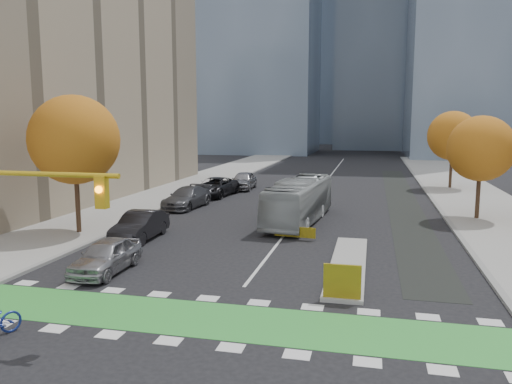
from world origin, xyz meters
The scene contains 21 objects.
ground centered at (0.00, 0.00, 0.00)m, with size 300.00×300.00×0.00m, color black.
sidewalk_west centered at (-13.50, 20.00, 0.07)m, with size 7.00×120.00×0.15m, color gray.
sidewalk_east centered at (13.50, 20.00, 0.07)m, with size 7.00×120.00×0.15m, color gray.
curb_west centered at (-10.00, 20.00, 0.07)m, with size 0.30×120.00×0.16m, color gray.
curb_east centered at (10.00, 20.00, 0.07)m, with size 0.30×120.00×0.16m, color gray.
bike_crossing centered at (0.00, 1.50, 0.01)m, with size 20.00×3.00×0.01m, color green.
centre_line centered at (0.00, 40.00, 0.01)m, with size 0.15×70.00×0.01m, color silver.
bike_lane_paint centered at (7.50, 30.00, 0.01)m, with size 2.50×50.00×0.01m, color black.
median_island centered at (4.00, 9.00, 0.08)m, with size 1.60×10.00×0.16m, color gray.
hazard_board centered at (4.00, 4.20, 0.80)m, with size 1.40×0.12×1.30m, color yellow.
building_west centered at (-24.00, 22.00, 12.50)m, with size 16.00×44.00×25.00m, color gray.
tower_far centered at (-4.00, 140.00, 40.00)m, with size 26.00×26.00×80.00m, color #47566B.
tree_west centered at (-12.00, 12.00, 5.62)m, with size 5.20×5.20×8.22m.
tree_east_near centered at (12.00, 22.00, 4.86)m, with size 4.40×4.40×7.08m.
tree_east_far centered at (12.50, 38.00, 5.24)m, with size 4.80×4.80×7.65m.
bus centered at (0.30, 18.59, 1.46)m, with size 2.45×10.48×2.92m, color #989D9F.
parked_car_a centered at (-6.50, 5.55, 0.75)m, with size 1.78×4.43×1.51m, color #97979C.
parked_car_b centered at (-7.83, 11.58, 0.80)m, with size 1.70×4.88×1.61m, color black.
parked_car_c centered at (-9.00, 22.02, 0.80)m, with size 2.24×5.52×1.60m, color #505156.
parked_car_d centered at (-8.72, 28.21, 0.83)m, with size 2.75×5.96×1.66m, color black.
parked_car_e centered at (-7.37, 33.21, 0.86)m, with size 2.04×5.06×1.72m, color gray.
Camera 1 is at (4.95, -13.97, 6.76)m, focal length 35.00 mm.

